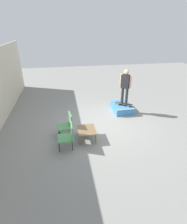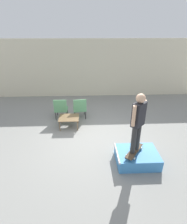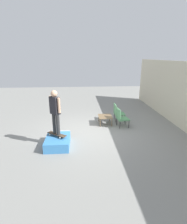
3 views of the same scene
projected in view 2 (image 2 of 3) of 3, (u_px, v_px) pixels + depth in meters
The scene contains 8 objects.
ground_plane at pixel (95, 139), 6.04m from camera, with size 24.00×24.00×0.00m, color gray.
house_wall_back at pixel (91, 69), 9.24m from camera, with size 12.00×0.06×3.00m.
skate_ramp_box at pixel (137, 157), 4.93m from camera, with size 1.18×0.87×0.37m.
skateboard_on_ramp at pixel (134, 151), 4.78m from camera, with size 0.65×0.78×0.07m.
person_skater at pixel (138, 119), 4.36m from camera, with size 0.43×0.43×1.64m.
coffee_table at pixel (69, 118), 6.62m from camera, with size 0.76×0.66×0.41m.
patio_chair_left at pixel (61, 108), 7.18m from camera, with size 0.52×0.52×0.90m.
patio_chair_right at pixel (80, 108), 7.21m from camera, with size 0.59×0.59×0.90m.
Camera 2 is at (-0.26, -5.02, 3.47)m, focal length 28.00 mm.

